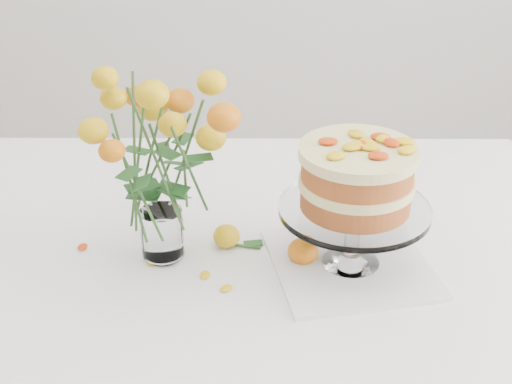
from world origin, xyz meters
TOP-DOWN VIEW (x-y plane):
  - table at (0.00, 0.00)m, footprint 1.43×0.93m
  - napkin at (0.24, -0.11)m, footprint 0.33×0.33m
  - cake_stand at (0.24, -0.11)m, footprint 0.27×0.27m
  - rose_vase at (-0.10, -0.08)m, footprint 0.28×0.28m
  - loose_rose_near at (0.02, -0.04)m, footprint 0.09×0.05m
  - loose_rose_far at (0.16, -0.10)m, footprint 0.10×0.06m
  - stray_petal_a at (-0.12, -0.10)m, footprint 0.03×0.02m
  - stray_petal_b at (-0.02, -0.14)m, footprint 0.03×0.02m
  - stray_petal_c at (0.02, -0.18)m, footprint 0.03×0.02m
  - stray_petal_d at (-0.26, -0.05)m, footprint 0.03×0.02m

SIDE VIEW (x-z plane):
  - table at x=0.00m, z-range 0.30..1.05m
  - stray_petal_a at x=-0.12m, z-range 0.76..0.76m
  - stray_petal_b at x=-0.02m, z-range 0.76..0.76m
  - stray_petal_c at x=0.02m, z-range 0.76..0.76m
  - stray_petal_d at x=-0.26m, z-range 0.76..0.76m
  - napkin at x=0.24m, z-range 0.76..0.77m
  - loose_rose_near at x=0.02m, z-range 0.76..0.80m
  - loose_rose_far at x=0.16m, z-range 0.76..0.80m
  - cake_stand at x=0.24m, z-range 0.81..1.05m
  - rose_vase at x=-0.10m, z-range 0.79..1.18m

